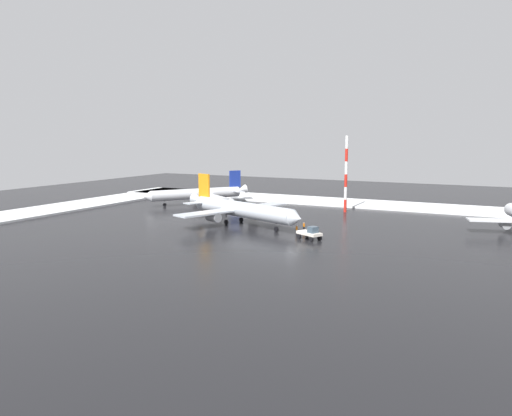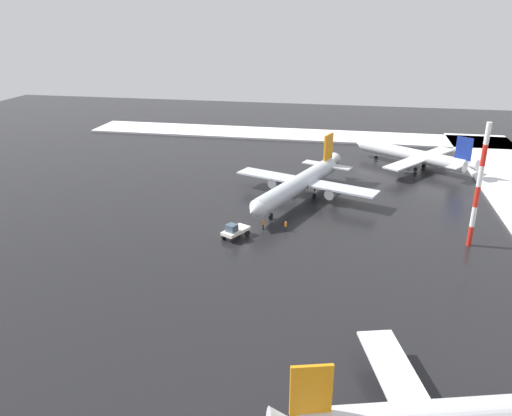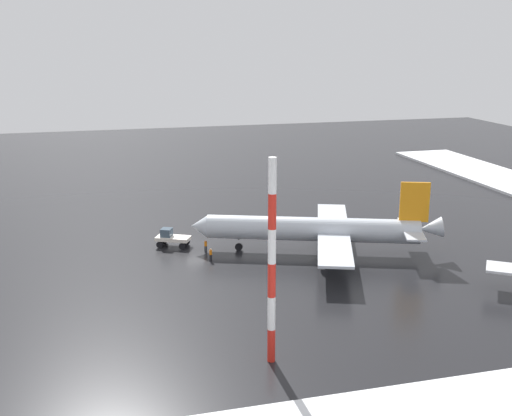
% 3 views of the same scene
% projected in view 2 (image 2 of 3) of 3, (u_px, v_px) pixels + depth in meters
% --- Properties ---
extents(ground_plane, '(240.00, 240.00, 0.00)m').
position_uv_depth(ground_plane, '(240.00, 230.00, 79.41)').
color(ground_plane, black).
extents(snow_bank_right, '(14.00, 116.00, 0.49)m').
position_uv_depth(snow_bank_right, '(293.00, 135.00, 140.53)').
color(snow_bank_right, white).
rests_on(snow_bank_right, ground_plane).
extents(airplane_far_rear, '(32.30, 27.29, 9.94)m').
position_uv_depth(airplane_far_rear, '(300.00, 183.00, 90.81)').
color(airplane_far_rear, silver).
rests_on(airplane_far_rear, ground_plane).
extents(airplane_foreground_jet, '(22.07, 25.62, 8.82)m').
position_uv_depth(airplane_foreground_jet, '(414.00, 155.00, 109.97)').
color(airplane_foreground_jet, silver).
rests_on(airplane_foreground_jet, ground_plane).
extents(pushback_tug, '(5.10, 4.02, 2.50)m').
position_uv_depth(pushback_tug, '(235.00, 231.00, 75.98)').
color(pushback_tug, silver).
rests_on(pushback_tug, ground_plane).
extents(ground_crew_near_tug, '(0.36, 0.36, 1.71)m').
position_uv_depth(ground_crew_near_tug, '(286.00, 226.00, 78.52)').
color(ground_crew_near_tug, black).
rests_on(ground_crew_near_tug, ground_plane).
extents(ground_crew_mid_apron, '(0.36, 0.36, 1.71)m').
position_uv_depth(ground_crew_mid_apron, '(263.00, 224.00, 79.20)').
color(ground_crew_mid_apron, black).
rests_on(ground_crew_mid_apron, ground_plane).
extents(antenna_mast, '(0.70, 0.70, 18.45)m').
position_uv_depth(antenna_mast, '(478.00, 187.00, 70.75)').
color(antenna_mast, red).
rests_on(antenna_mast, ground_plane).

